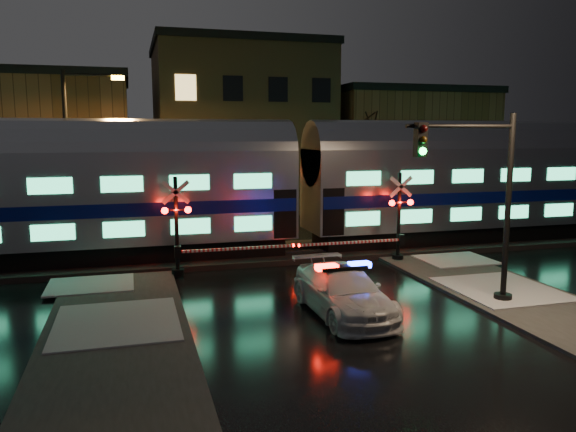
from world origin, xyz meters
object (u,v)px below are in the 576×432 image
at_px(crossing_signal_right, 392,226).
at_px(streetlight, 74,148).
at_px(traffic_light, 483,206).
at_px(crossing_signal_left, 186,236).
at_px(police_car, 343,291).

height_order(crossing_signal_right, streetlight, streetlight).
bearing_deg(traffic_light, streetlight, 146.33).
xyz_separation_m(crossing_signal_right, crossing_signal_left, (-8.77, 0.00, 0.02)).
distance_m(police_car, streetlight, 15.97).
bearing_deg(streetlight, crossing_signal_right, -26.71).
height_order(traffic_light, streetlight, streetlight).
relative_size(crossing_signal_right, crossing_signal_left, 0.99).
relative_size(police_car, streetlight, 0.60).
bearing_deg(crossing_signal_right, streetlight, 153.29).
bearing_deg(police_car, traffic_light, -6.37).
relative_size(police_car, crossing_signal_right, 0.93).
bearing_deg(crossing_signal_right, police_car, -127.32).
bearing_deg(traffic_light, police_car, -173.90).
xyz_separation_m(crossing_signal_right, traffic_light, (-0.03, -6.40, 1.70)).
distance_m(crossing_signal_left, traffic_light, 10.96).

